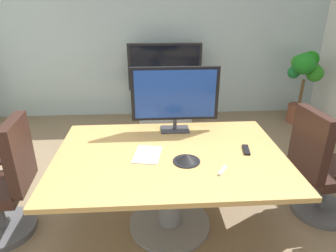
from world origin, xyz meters
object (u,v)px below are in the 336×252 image
(tv_monitor, at_px, (175,96))
(conference_phone, at_px, (187,158))
(conference_table, at_px, (170,172))
(office_chair_right, at_px, (320,174))
(wall_display_unit, at_px, (165,95))
(potted_plant, at_px, (304,78))
(remote_control, at_px, (246,150))
(office_chair_left, at_px, (5,189))

(tv_monitor, xyz_separation_m, conference_phone, (0.04, -0.63, -0.33))
(conference_table, bearing_deg, office_chair_right, 2.75)
(conference_table, height_order, tv_monitor, tv_monitor)
(wall_display_unit, height_order, conference_phone, wall_display_unit)
(conference_table, height_order, potted_plant, potted_plant)
(tv_monitor, height_order, remote_control, tv_monitor)
(tv_monitor, relative_size, remote_control, 4.94)
(office_chair_right, bearing_deg, conference_table, 85.87)
(conference_phone, height_order, remote_control, conference_phone)
(conference_phone, bearing_deg, wall_display_unit, 90.62)
(tv_monitor, bearing_deg, wall_display_unit, 89.64)
(conference_table, relative_size, conference_phone, 8.81)
(potted_plant, bearing_deg, tv_monitor, -140.63)
(office_chair_left, distance_m, potted_plant, 4.46)
(office_chair_right, relative_size, tv_monitor, 1.30)
(conference_table, height_order, remote_control, remote_control)
(office_chair_right, distance_m, remote_control, 0.82)
(office_chair_right, relative_size, wall_display_unit, 0.83)
(conference_phone, bearing_deg, potted_plant, 48.20)
(conference_table, distance_m, remote_control, 0.69)
(conference_table, height_order, conference_phone, conference_phone)
(office_chair_left, relative_size, wall_display_unit, 0.83)
(wall_display_unit, bearing_deg, office_chair_right, -62.53)
(office_chair_right, distance_m, wall_display_unit, 2.87)
(conference_table, xyz_separation_m, wall_display_unit, (0.10, 2.62, -0.14))
(office_chair_left, height_order, wall_display_unit, wall_display_unit)
(office_chair_left, height_order, tv_monitor, tv_monitor)
(tv_monitor, distance_m, potted_plant, 2.95)
(wall_display_unit, distance_m, potted_plant, 2.29)
(conference_table, bearing_deg, remote_control, 1.39)
(conference_table, bearing_deg, conference_phone, -47.15)
(potted_plant, xyz_separation_m, remote_control, (-1.69, -2.34, -0.01))
(office_chair_right, relative_size, potted_plant, 0.91)
(office_chair_left, relative_size, office_chair_right, 1.00)
(office_chair_right, bearing_deg, wall_display_unit, 20.59)
(tv_monitor, bearing_deg, office_chair_left, -161.87)
(potted_plant, distance_m, conference_phone, 3.34)
(potted_plant, bearing_deg, office_chair_right, -112.13)
(potted_plant, height_order, conference_phone, potted_plant)
(wall_display_unit, xyz_separation_m, conference_phone, (0.03, -2.75, 0.34))
(tv_monitor, height_order, conference_phone, tv_monitor)
(remote_control, bearing_deg, office_chair_right, 13.37)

